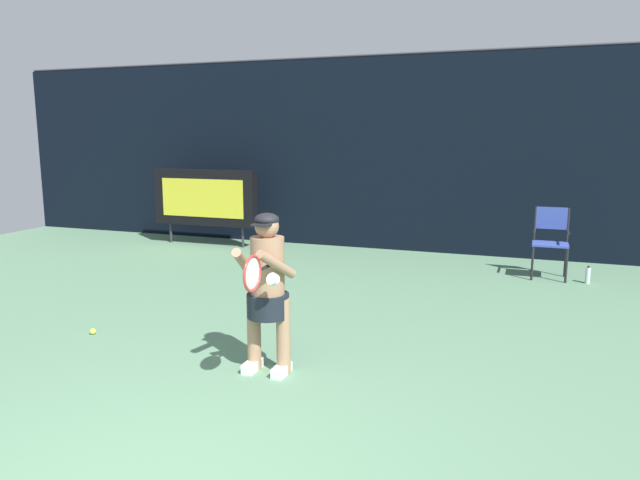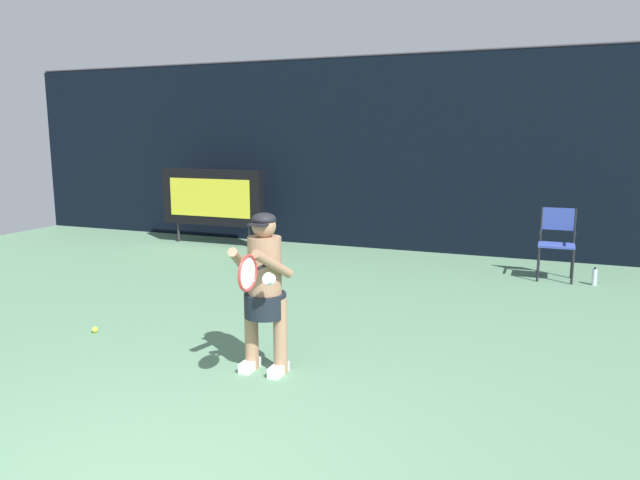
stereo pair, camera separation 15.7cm
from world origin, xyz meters
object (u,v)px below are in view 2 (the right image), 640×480
object	(u,v)px
tennis_player	(264,286)
tennis_racket	(249,273)
water_bottle	(594,277)
tennis_ball_loose	(95,330)
scoreboard	(212,197)
umpire_chair	(557,239)

from	to	relation	value
tennis_player	tennis_racket	distance (m)	0.56
water_bottle	tennis_racket	world-z (taller)	tennis_racket
tennis_racket	tennis_ball_loose	distance (m)	2.70
tennis_player	tennis_racket	bearing A→B (deg)	-77.18
scoreboard	umpire_chair	world-z (taller)	scoreboard
umpire_chair	tennis_ball_loose	distance (m)	6.64
tennis_racket	water_bottle	bearing A→B (deg)	62.42
scoreboard	tennis_ball_loose	xyz separation A→B (m)	(1.64, -5.17, -0.91)
umpire_chair	scoreboard	bearing A→B (deg)	174.79
scoreboard	water_bottle	distance (m)	7.05
tennis_racket	umpire_chair	bearing A→B (deg)	68.05
scoreboard	tennis_ball_loose	size ratio (longest dim) A/B	32.35
scoreboard	tennis_racket	size ratio (longest dim) A/B	3.65
umpire_chair	tennis_ball_loose	bearing A→B (deg)	-136.16
water_bottle	tennis_player	size ratio (longest dim) A/B	0.18
scoreboard	water_bottle	size ratio (longest dim) A/B	8.30
tennis_ball_loose	water_bottle	bearing A→B (deg)	39.48
umpire_chair	water_bottle	distance (m)	0.76
scoreboard	tennis_player	xyz separation A→B (m)	(3.91, -5.43, -0.13)
umpire_chair	tennis_ball_loose	xyz separation A→B (m)	(-4.77, -4.58, -0.58)
umpire_chair	water_bottle	world-z (taller)	umpire_chair
tennis_player	tennis_ball_loose	bearing A→B (deg)	173.24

